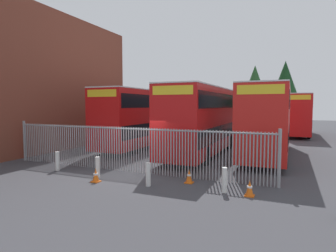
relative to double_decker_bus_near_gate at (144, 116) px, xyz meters
The scene contains 15 objects.
ground_plane 4.42m from the double_decker_bus_near_gate, ahead, with size 100.00×100.00×0.00m, color #3D3D42.
palisade_fence 8.48m from the double_decker_bus_near_gate, 67.64° to the right, with size 14.19×0.14×2.35m.
double_decker_bus_near_gate is the anchor object (origin of this frame).
double_decker_bus_behind_fence_left 5.48m from the double_decker_bus_near_gate, 15.73° to the right, with size 2.54×10.81×4.42m.
double_decker_bus_behind_fence_right 9.25m from the double_decker_bus_near_gate, ahead, with size 2.54×10.81×4.42m.
double_decker_bus_far_back 18.22m from the double_decker_bus_near_gate, 52.49° to the left, with size 2.54×10.81×4.42m.
bollard_near_left 9.21m from the double_decker_bus_near_gate, 90.42° to the right, with size 0.20×0.20×0.95m, color silver.
bollard_center_front 9.89m from the double_decker_bus_near_gate, 74.13° to the right, with size 0.20×0.20×0.95m, color silver.
bollard_near_right 11.17m from the double_decker_bus_near_gate, 60.80° to the right, with size 0.20×0.20×0.95m, color silver.
bollard_far_right 12.62m from the double_decker_bus_near_gate, 47.76° to the right, with size 0.20×0.20×0.95m, color silver.
traffic_cone_by_gate 10.64m from the double_decker_bus_near_gate, 73.04° to the right, with size 0.34×0.34×0.59m.
traffic_cone_mid_forecourt 13.33m from the double_decker_bus_near_gate, 44.98° to the right, with size 0.34×0.34×0.59m.
traffic_cone_near_kerb 11.08m from the double_decker_bus_near_gate, 51.69° to the right, with size 0.34×0.34×0.59m.
tree_tall_back 16.39m from the double_decker_bus_near_gate, 65.91° to the left, with size 3.65×3.65×7.87m.
tree_short_side 21.79m from the double_decker_bus_near_gate, 63.11° to the left, with size 4.15×4.15×8.82m.
Camera 1 is at (6.93, -11.88, 3.26)m, focal length 30.36 mm.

